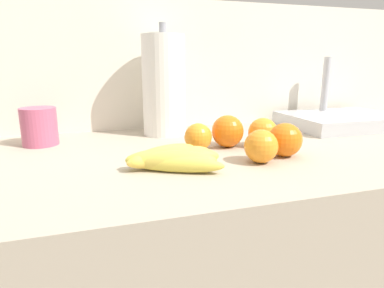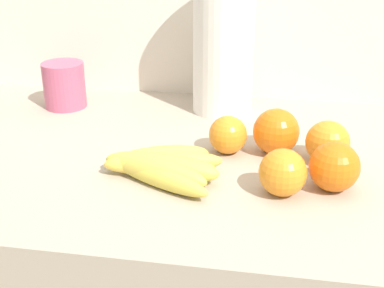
{
  "view_description": "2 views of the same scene",
  "coord_description": "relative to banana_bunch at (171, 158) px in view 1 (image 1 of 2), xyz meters",
  "views": [
    {
      "loc": [
        -0.45,
        -0.7,
        1.12
      ],
      "look_at": [
        -0.26,
        -0.08,
        0.96
      ],
      "focal_mm": 31.05,
      "sensor_mm": 36.0,
      "label": 1
    },
    {
      "loc": [
        -0.14,
        -0.79,
        1.29
      ],
      "look_at": [
        -0.26,
        -0.08,
        0.97
      ],
      "focal_mm": 49.25,
      "sensor_mm": 36.0,
      "label": 2
    }
  ],
  "objects": [
    {
      "name": "orange_back_right",
      "position": [
        0.18,
        -0.02,
        0.02
      ],
      "size": [
        0.07,
        0.07,
        0.07
      ],
      "primitive_type": "sphere",
      "color": "orange",
      "rests_on": "counter"
    },
    {
      "name": "sink_basin",
      "position": [
        0.62,
        0.25,
        0.0
      ],
      "size": [
        0.34,
        0.25,
        0.22
      ],
      "color": "#B7BABF",
      "rests_on": "counter"
    },
    {
      "name": "orange_center",
      "position": [
        0.25,
        0.1,
        0.02
      ],
      "size": [
        0.07,
        0.07,
        0.07
      ],
      "primitive_type": "sphere",
      "color": "orange",
      "rests_on": "counter"
    },
    {
      "name": "orange_front",
      "position": [
        0.26,
        0.01,
        0.02
      ],
      "size": [
        0.07,
        0.07,
        0.07
      ],
      "primitive_type": "sphere",
      "color": "orange",
      "rests_on": "counter"
    },
    {
      "name": "mug",
      "position": [
        -0.26,
        0.28,
        0.03
      ],
      "size": [
        0.09,
        0.09,
        0.09
      ],
      "primitive_type": "cylinder",
      "color": "#BF5676",
      "rests_on": "counter"
    },
    {
      "name": "wall_back",
      "position": [
        0.31,
        0.43,
        -0.29
      ],
      "size": [
        2.06,
        0.06,
        1.3
      ],
      "primitive_type": "cube",
      "color": "silver",
      "rests_on": "ground"
    },
    {
      "name": "orange_far_right",
      "position": [
        0.09,
        0.11,
        0.01
      ],
      "size": [
        0.06,
        0.06,
        0.06
      ],
      "primitive_type": "sphere",
      "color": "orange",
      "rests_on": "counter"
    },
    {
      "name": "paper_towel_roll",
      "position": [
        0.06,
        0.31,
        0.12
      ],
      "size": [
        0.12,
        0.12,
        0.3
      ],
      "color": "white",
      "rests_on": "counter"
    },
    {
      "name": "orange_back_left",
      "position": [
        0.17,
        0.12,
        0.02
      ],
      "size": [
        0.08,
        0.08,
        0.08
      ],
      "primitive_type": "sphere",
      "color": "orange",
      "rests_on": "counter"
    },
    {
      "name": "banana_bunch",
      "position": [
        0.0,
        0.0,
        0.0
      ],
      "size": [
        0.19,
        0.16,
        0.04
      ],
      "color": "#E2CD4C",
      "rests_on": "counter"
    }
  ]
}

